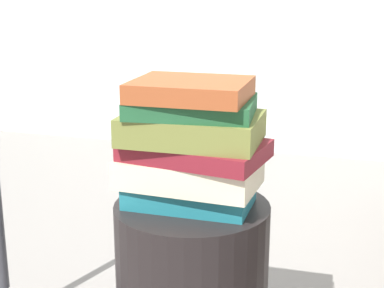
# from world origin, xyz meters

# --- Properties ---
(book_teal) EXTENTS (0.27, 0.15, 0.05)m
(book_teal) POSITION_xyz_m (-0.01, -0.00, 0.47)
(book_teal) COLOR #1E727F
(book_teal) RESTS_ON side_table
(book_cream) EXTENTS (0.30, 0.19, 0.06)m
(book_cream) POSITION_xyz_m (-0.01, -0.01, 0.52)
(book_cream) COLOR beige
(book_cream) RESTS_ON book_teal
(book_maroon) EXTENTS (0.32, 0.23, 0.04)m
(book_maroon) POSITION_xyz_m (0.01, 0.00, 0.57)
(book_maroon) COLOR maroon
(book_maroon) RESTS_ON book_cream
(book_olive) EXTENTS (0.29, 0.20, 0.06)m
(book_olive) POSITION_xyz_m (0.00, -0.00, 0.62)
(book_olive) COLOR olive
(book_olive) RESTS_ON book_maroon
(book_forest) EXTENTS (0.27, 0.21, 0.03)m
(book_forest) POSITION_xyz_m (0.00, 0.00, 0.67)
(book_forest) COLOR #1E512D
(book_forest) RESTS_ON book_olive
(book_rust) EXTENTS (0.24, 0.20, 0.04)m
(book_rust) POSITION_xyz_m (0.00, -0.01, 0.71)
(book_rust) COLOR #994723
(book_rust) RESTS_ON book_forest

